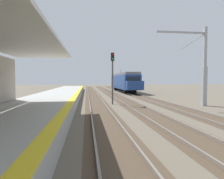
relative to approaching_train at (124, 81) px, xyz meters
The scene contains 7 objects.
station_platform 30.20m from the approaching_train, 111.81° to the right, with size 5.00×80.00×0.91m.
track_pair_nearest_platform 25.03m from the approaching_train, 105.84° to the right, with size 2.34×120.00×0.16m.
track_pair_middle 24.32m from the approaching_train, 98.08° to the right, with size 2.34×120.00×0.16m.
track_pair_far_side 24.08m from the approaching_train, 90.01° to the right, with size 2.34×120.00×0.16m.
approaching_train is the anchor object (origin of this frame).
rail_signal_post 21.75m from the approaching_train, 103.91° to the right, with size 0.32×0.34×5.20m.
catenary_pylon_far_side 23.49m from the approaching_train, 82.55° to the right, with size 5.00×0.40×7.50m.
Camera 1 is at (0.88, 3.47, 2.46)m, focal length 31.12 mm.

